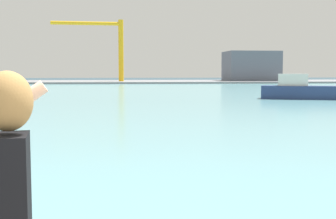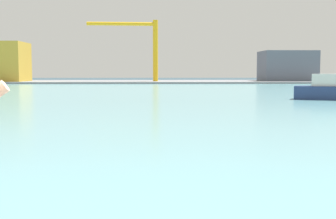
% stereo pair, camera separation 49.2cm
% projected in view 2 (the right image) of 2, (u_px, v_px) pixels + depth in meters
% --- Properties ---
extents(ground_plane, '(220.00, 220.00, 0.00)m').
position_uv_depth(ground_plane, '(153.00, 92.00, 51.74)').
color(ground_plane, '#334751').
extents(harbor_water, '(140.00, 100.00, 0.02)m').
position_uv_depth(harbor_water, '(153.00, 91.00, 53.73)').
color(harbor_water, '#6BA8B2').
rests_on(harbor_water, ground_plane).
extents(far_shore_dock, '(140.00, 20.00, 0.36)m').
position_uv_depth(far_shore_dock, '(153.00, 82.00, 93.55)').
color(far_shore_dock, gray).
rests_on(far_shore_dock, ground_plane).
extents(boat_moored, '(7.15, 4.20, 2.13)m').
position_uv_depth(boat_moored, '(336.00, 91.00, 37.34)').
color(boat_moored, navy).
rests_on(boat_moored, harbor_water).
extents(warehouse_right, '(10.74, 8.41, 6.14)m').
position_uv_depth(warehouse_right, '(287.00, 66.00, 93.66)').
color(warehouse_right, slate).
rests_on(warehouse_right, far_shore_dock).
extents(port_crane, '(13.90, 1.55, 12.05)m').
position_uv_depth(port_crane, '(143.00, 41.00, 89.15)').
color(port_crane, yellow).
rests_on(port_crane, far_shore_dock).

